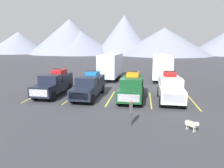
{
  "coord_description": "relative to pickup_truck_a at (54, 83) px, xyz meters",
  "views": [
    {
      "loc": [
        2.96,
        -18.3,
        5.21
      ],
      "look_at": [
        0.0,
        1.22,
        1.2
      ],
      "focal_mm": 32.34,
      "sensor_mm": 36.0,
      "label": 1
    }
  ],
  "objects": [
    {
      "name": "ground_plane",
      "position": [
        5.89,
        -0.73,
        -1.2
      ],
      "size": [
        240.0,
        240.0,
        0.0
      ],
      "primitive_type": "plane",
      "color": "#38383D"
    },
    {
      "name": "pickup_truck_a",
      "position": [
        0.0,
        0.0,
        0.0
      ],
      "size": [
        2.23,
        5.86,
        2.6
      ],
      "color": "black",
      "rests_on": "ground"
    },
    {
      "name": "pickup_truck_b",
      "position": [
        3.78,
        -0.37,
        -0.04
      ],
      "size": [
        2.19,
        5.93,
        2.51
      ],
      "color": "black",
      "rests_on": "ground"
    },
    {
      "name": "pickup_truck_c",
      "position": [
        7.9,
        -0.31,
        -0.05
      ],
      "size": [
        2.3,
        5.93,
        2.54
      ],
      "color": "#144723",
      "rests_on": "ground"
    },
    {
      "name": "pickup_truck_d",
      "position": [
        11.41,
        -0.61,
        0.04
      ],
      "size": [
        2.19,
        5.29,
        2.7
      ],
      "color": "white",
      "rests_on": "ground"
    },
    {
      "name": "lot_stripe_a",
      "position": [
        -1.72,
        -0.5,
        -1.2
      ],
      "size": [
        0.12,
        5.5,
        0.01
      ],
      "primitive_type": "cube",
      "color": "gold",
      "rests_on": "ground"
    },
    {
      "name": "lot_stripe_b",
      "position": [
        2.08,
        -0.5,
        -1.2
      ],
      "size": [
        0.12,
        5.5,
        0.01
      ],
      "primitive_type": "cube",
      "color": "gold",
      "rests_on": "ground"
    },
    {
      "name": "lot_stripe_c",
      "position": [
        5.89,
        -0.5,
        -1.2
      ],
      "size": [
        0.12,
        5.5,
        0.01
      ],
      "primitive_type": "cube",
      "color": "gold",
      "rests_on": "ground"
    },
    {
      "name": "lot_stripe_d",
      "position": [
        9.69,
        -0.5,
        -1.2
      ],
      "size": [
        0.12,
        5.5,
        0.01
      ],
      "primitive_type": "cube",
      "color": "gold",
      "rests_on": "ground"
    },
    {
      "name": "lot_stripe_e",
      "position": [
        13.49,
        -0.5,
        -1.2
      ],
      "size": [
        0.12,
        5.5,
        0.01
      ],
      "primitive_type": "cube",
      "color": "gold",
      "rests_on": "ground"
    },
    {
      "name": "camper_trailer_a",
      "position": [
        4.29,
        9.76,
        0.88
      ],
      "size": [
        2.79,
        7.94,
        3.96
      ],
      "color": "silver",
      "rests_on": "ground"
    },
    {
      "name": "camper_trailer_b",
      "position": [
        11.61,
        10.66,
        0.78
      ],
      "size": [
        2.99,
        9.19,
        3.76
      ],
      "color": "white",
      "rests_on": "ground"
    },
    {
      "name": "person_a",
      "position": [
        8.2,
        -6.68,
        -0.27
      ],
      "size": [
        0.22,
        0.35,
        1.62
      ],
      "color": "#3F3F42",
      "rests_on": "ground"
    },
    {
      "name": "dog",
      "position": [
        11.93,
        -7.12,
        -0.74
      ],
      "size": [
        0.73,
        0.76,
        0.69
      ],
      "color": "beige",
      "rests_on": "ground"
    },
    {
      "name": "mountain_ridge",
      "position": [
        4.42,
        79.32,
        5.89
      ],
      "size": [
        155.59,
        49.01,
        17.99
      ],
      "color": "gray",
      "rests_on": "ground"
    }
  ]
}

